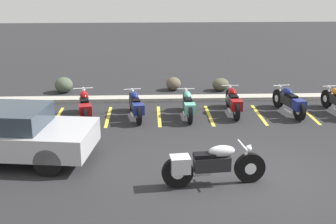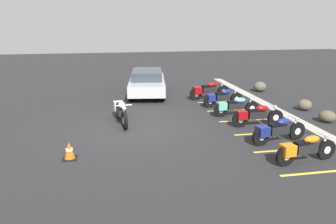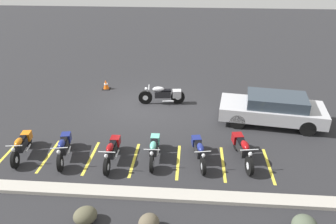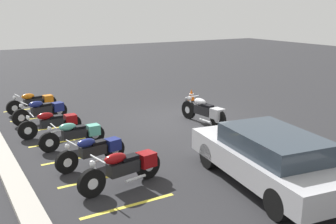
# 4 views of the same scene
# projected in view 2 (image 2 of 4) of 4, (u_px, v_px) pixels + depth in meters

# --- Properties ---
(ground) EXTENTS (60.00, 60.00, 0.00)m
(ground) POSITION_uv_depth(u_px,v_px,m) (133.00, 129.00, 11.98)
(ground) COLOR #262628
(motorcycle_silver_featured) EXTENTS (2.23, 0.66, 0.88)m
(motorcycle_silver_featured) POSITION_uv_depth(u_px,v_px,m) (121.00, 111.00, 12.60)
(motorcycle_silver_featured) COLOR black
(motorcycle_silver_featured) RESTS_ON ground
(parked_bike_0) EXTENTS (0.72, 2.15, 0.85)m
(parked_bike_0) POSITION_uv_depth(u_px,v_px,m) (208.00, 90.00, 16.38)
(parked_bike_0) COLOR black
(parked_bike_0) RESTS_ON ground
(parked_bike_1) EXTENTS (0.66, 1.95, 0.77)m
(parked_bike_1) POSITION_uv_depth(u_px,v_px,m) (221.00, 98.00, 14.99)
(parked_bike_1) COLOR black
(parked_bike_1) RESTS_ON ground
(parked_bike_2) EXTENTS (0.55, 1.95, 0.77)m
(parked_bike_2) POSITION_uv_depth(u_px,v_px,m) (234.00, 106.00, 13.48)
(parked_bike_2) COLOR black
(parked_bike_2) RESTS_ON ground
(parked_bike_3) EXTENTS (0.56, 2.00, 0.79)m
(parked_bike_3) POSITION_uv_depth(u_px,v_px,m) (256.00, 115.00, 12.16)
(parked_bike_3) COLOR black
(parked_bike_3) RESTS_ON ground
(parked_bike_4) EXTENTS (0.71, 2.01, 0.80)m
(parked_bike_4) POSITION_uv_depth(u_px,v_px,m) (277.00, 130.00, 10.48)
(parked_bike_4) COLOR black
(parked_bike_4) RESTS_ON ground
(parked_bike_5) EXTENTS (0.63, 1.95, 0.77)m
(parked_bike_5) POSITION_uv_depth(u_px,v_px,m) (304.00, 149.00, 9.00)
(parked_bike_5) COLOR black
(parked_bike_5) RESTS_ON ground
(car_silver) EXTENTS (4.51, 2.37, 1.29)m
(car_silver) POSITION_uv_depth(u_px,v_px,m) (147.00, 82.00, 17.33)
(car_silver) COLOR black
(car_silver) RESTS_ON ground
(concrete_curb) EXTENTS (18.00, 0.50, 0.12)m
(concrete_curb) POSITION_uv_depth(u_px,v_px,m) (290.00, 118.00, 13.07)
(concrete_curb) COLOR #A8A399
(concrete_curb) RESTS_ON ground
(landscape_rock_0) EXTENTS (0.86, 0.84, 0.47)m
(landscape_rock_0) POSITION_uv_depth(u_px,v_px,m) (327.00, 116.00, 12.68)
(landscape_rock_0) COLOR #514E3A
(landscape_rock_0) RESTS_ON ground
(landscape_rock_1) EXTENTS (0.74, 0.76, 0.49)m
(landscape_rock_1) POSITION_uv_depth(u_px,v_px,m) (305.00, 105.00, 14.36)
(landscape_rock_1) COLOR brown
(landscape_rock_1) RESTS_ON ground
(landscape_rock_2) EXTENTS (0.76, 0.79, 0.56)m
(landscape_rock_2) POSITION_uv_depth(u_px,v_px,m) (260.00, 87.00, 18.15)
(landscape_rock_2) COLOR #4A5342
(landscape_rock_2) RESTS_ON ground
(traffic_cone) EXTENTS (0.40, 0.40, 0.51)m
(traffic_cone) POSITION_uv_depth(u_px,v_px,m) (69.00, 151.00, 9.30)
(traffic_cone) COLOR black
(traffic_cone) RESTS_ON ground
(stall_line_0) EXTENTS (0.10, 2.10, 0.00)m
(stall_line_0) POSITION_uv_depth(u_px,v_px,m) (209.00, 95.00, 17.42)
(stall_line_0) COLOR gold
(stall_line_0) RESTS_ON ground
(stall_line_1) EXTENTS (0.10, 2.10, 0.00)m
(stall_line_1) POSITION_uv_depth(u_px,v_px,m) (218.00, 102.00, 15.94)
(stall_line_1) COLOR gold
(stall_line_1) RESTS_ON ground
(stall_line_2) EXTENTS (0.10, 2.10, 0.00)m
(stall_line_2) POSITION_uv_depth(u_px,v_px,m) (230.00, 110.00, 14.45)
(stall_line_2) COLOR gold
(stall_line_2) RESTS_ON ground
(stall_line_3) EXTENTS (0.10, 2.10, 0.00)m
(stall_line_3) POSITION_uv_depth(u_px,v_px,m) (244.00, 120.00, 12.97)
(stall_line_3) COLOR gold
(stall_line_3) RESTS_ON ground
(stall_line_4) EXTENTS (0.10, 2.10, 0.00)m
(stall_line_4) POSITION_uv_depth(u_px,v_px,m) (262.00, 133.00, 11.48)
(stall_line_4) COLOR gold
(stall_line_4) RESTS_ON ground
(stall_line_5) EXTENTS (0.10, 2.10, 0.00)m
(stall_line_5) POSITION_uv_depth(u_px,v_px,m) (286.00, 150.00, 10.00)
(stall_line_5) COLOR gold
(stall_line_5) RESTS_ON ground
(stall_line_6) EXTENTS (0.10, 2.10, 0.00)m
(stall_line_6) POSITION_uv_depth(u_px,v_px,m) (317.00, 173.00, 8.51)
(stall_line_6) COLOR gold
(stall_line_6) RESTS_ON ground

